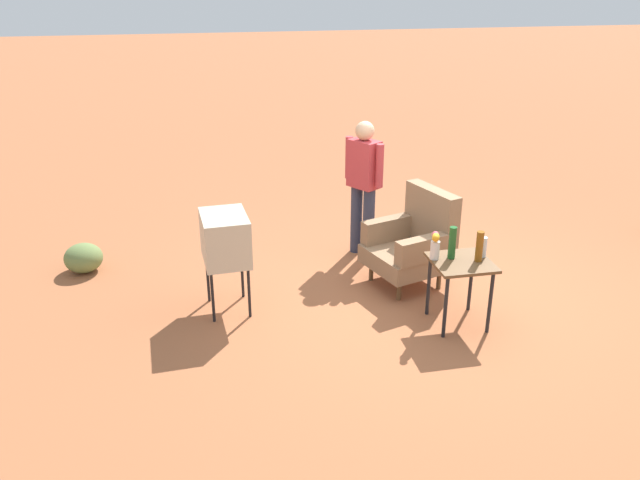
{
  "coord_description": "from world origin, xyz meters",
  "views": [
    {
      "loc": [
        5.81,
        -2.35,
        3.27
      ],
      "look_at": [
        -0.2,
        -1.13,
        0.65
      ],
      "focal_mm": 36.29,
      "sensor_mm": 36.0,
      "label": 1
    }
  ],
  "objects_px": {
    "bottle_short_clear": "(483,247)",
    "bottle_tall_amber": "(479,246)",
    "person_standing": "(364,180)",
    "bottle_wine_green": "(452,243)",
    "tv_on_stand": "(225,239)",
    "side_table": "(461,271)",
    "flower_vase": "(435,244)",
    "armchair": "(414,241)"
  },
  "relations": [
    {
      "from": "bottle_short_clear",
      "to": "bottle_tall_amber",
      "type": "height_order",
      "value": "bottle_tall_amber"
    },
    {
      "from": "person_standing",
      "to": "bottle_wine_green",
      "type": "relative_size",
      "value": 5.12
    },
    {
      "from": "bottle_wine_green",
      "to": "tv_on_stand",
      "type": "bearing_deg",
      "value": -107.18
    },
    {
      "from": "bottle_tall_amber",
      "to": "bottle_short_clear",
      "type": "bearing_deg",
      "value": 135.35
    },
    {
      "from": "side_table",
      "to": "bottle_wine_green",
      "type": "height_order",
      "value": "bottle_wine_green"
    },
    {
      "from": "tv_on_stand",
      "to": "flower_vase",
      "type": "relative_size",
      "value": 3.89
    },
    {
      "from": "person_standing",
      "to": "bottle_short_clear",
      "type": "bearing_deg",
      "value": 22.58
    },
    {
      "from": "tv_on_stand",
      "to": "bottle_tall_amber",
      "type": "bearing_deg",
      "value": 71.87
    },
    {
      "from": "person_standing",
      "to": "bottle_short_clear",
      "type": "distance_m",
      "value": 1.9
    },
    {
      "from": "person_standing",
      "to": "tv_on_stand",
      "type": "bearing_deg",
      "value": -57.65
    },
    {
      "from": "person_standing",
      "to": "flower_vase",
      "type": "xyz_separation_m",
      "value": [
        1.7,
        0.25,
        -0.12
      ]
    },
    {
      "from": "side_table",
      "to": "bottle_wine_green",
      "type": "bearing_deg",
      "value": -138.36
    },
    {
      "from": "flower_vase",
      "to": "tv_on_stand",
      "type": "bearing_deg",
      "value": -108.03
    },
    {
      "from": "tv_on_stand",
      "to": "bottle_short_clear",
      "type": "distance_m",
      "value": 2.51
    },
    {
      "from": "tv_on_stand",
      "to": "person_standing",
      "type": "bearing_deg",
      "value": 122.35
    },
    {
      "from": "bottle_tall_amber",
      "to": "flower_vase",
      "type": "bearing_deg",
      "value": -108.63
    },
    {
      "from": "person_standing",
      "to": "bottle_tall_amber",
      "type": "relative_size",
      "value": 5.47
    },
    {
      "from": "armchair",
      "to": "side_table",
      "type": "relative_size",
      "value": 1.57
    },
    {
      "from": "side_table",
      "to": "person_standing",
      "type": "distance_m",
      "value": 1.91
    },
    {
      "from": "bottle_tall_amber",
      "to": "flower_vase",
      "type": "distance_m",
      "value": 0.41
    },
    {
      "from": "side_table",
      "to": "person_standing",
      "type": "height_order",
      "value": "person_standing"
    },
    {
      "from": "side_table",
      "to": "armchair",
      "type": "bearing_deg",
      "value": -171.5
    },
    {
      "from": "bottle_short_clear",
      "to": "bottle_wine_green",
      "type": "xyz_separation_m",
      "value": [
        -0.03,
        -0.31,
        0.06
      ]
    },
    {
      "from": "person_standing",
      "to": "armchair",
      "type": "bearing_deg",
      "value": 21.95
    },
    {
      "from": "side_table",
      "to": "bottle_wine_green",
      "type": "distance_m",
      "value": 0.29
    },
    {
      "from": "side_table",
      "to": "bottle_short_clear",
      "type": "xyz_separation_m",
      "value": [
        -0.06,
        0.24,
        0.2
      ]
    },
    {
      "from": "side_table",
      "to": "flower_vase",
      "type": "height_order",
      "value": "flower_vase"
    },
    {
      "from": "tv_on_stand",
      "to": "person_standing",
      "type": "relative_size",
      "value": 0.63
    },
    {
      "from": "person_standing",
      "to": "bottle_wine_green",
      "type": "bearing_deg",
      "value": 13.54
    },
    {
      "from": "bottle_short_clear",
      "to": "bottle_wine_green",
      "type": "height_order",
      "value": "bottle_wine_green"
    },
    {
      "from": "bottle_wine_green",
      "to": "person_standing",
      "type": "bearing_deg",
      "value": -166.46
    },
    {
      "from": "tv_on_stand",
      "to": "bottle_wine_green",
      "type": "bearing_deg",
      "value": 72.82
    },
    {
      "from": "bottle_wine_green",
      "to": "flower_vase",
      "type": "relative_size",
      "value": 1.21
    },
    {
      "from": "side_table",
      "to": "bottle_short_clear",
      "type": "bearing_deg",
      "value": 103.7
    },
    {
      "from": "armchair",
      "to": "person_standing",
      "type": "xyz_separation_m",
      "value": [
        -0.87,
        -0.35,
        0.44
      ]
    },
    {
      "from": "side_table",
      "to": "tv_on_stand",
      "type": "xyz_separation_m",
      "value": [
        -0.74,
        -2.18,
        0.21
      ]
    },
    {
      "from": "bottle_short_clear",
      "to": "bottle_wine_green",
      "type": "relative_size",
      "value": 0.62
    },
    {
      "from": "bottle_short_clear",
      "to": "flower_vase",
      "type": "bearing_deg",
      "value": -95.42
    },
    {
      "from": "side_table",
      "to": "bottle_wine_green",
      "type": "relative_size",
      "value": 2.11
    },
    {
      "from": "bottle_tall_amber",
      "to": "flower_vase",
      "type": "relative_size",
      "value": 1.13
    },
    {
      "from": "bottle_tall_amber",
      "to": "side_table",
      "type": "bearing_deg",
      "value": -100.67
    },
    {
      "from": "armchair",
      "to": "bottle_wine_green",
      "type": "distance_m",
      "value": 0.92
    }
  ]
}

